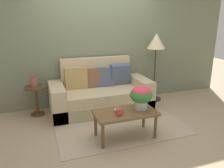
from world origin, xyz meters
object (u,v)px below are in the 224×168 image
object	(u,v)px
coffee_table	(125,115)
side_table	(36,95)
couch	(100,94)
floor_lamp	(156,46)
coffee_mug	(119,112)
snack_bowl	(118,110)
table_vase	(34,81)
potted_plant	(141,95)

from	to	relation	value
coffee_table	side_table	size ratio (longest dim) A/B	1.67
couch	floor_lamp	xyz separation A→B (m)	(1.34, 0.13, 0.94)
coffee_mug	floor_lamp	bearing A→B (deg)	45.66
floor_lamp	side_table	bearing A→B (deg)	-179.95
coffee_mug	snack_bowl	xyz separation A→B (m)	(0.03, 0.13, -0.02)
couch	coffee_table	xyz separation A→B (m)	(0.04, -1.27, 0.06)
snack_bowl	table_vase	xyz separation A→B (m)	(-1.20, 1.37, 0.21)
snack_bowl	table_vase	size ratio (longest dim) A/B	0.44
side_table	floor_lamp	distance (m)	2.75
potted_plant	floor_lamp	bearing A→B (deg)	53.13
floor_lamp	snack_bowl	distance (m)	2.12
coffee_table	table_vase	world-z (taller)	table_vase
floor_lamp	coffee_mug	xyz separation A→B (m)	(-1.45, -1.49, -0.77)
snack_bowl	potted_plant	bearing A→B (deg)	-2.17
couch	potted_plant	world-z (taller)	couch
floor_lamp	snack_bowl	world-z (taller)	floor_lamp
couch	potted_plant	size ratio (longest dim) A/B	5.47
coffee_mug	table_vase	size ratio (longest dim) A/B	0.54
floor_lamp	coffee_table	bearing A→B (deg)	-133.13
coffee_mug	snack_bowl	size ratio (longest dim) A/B	1.21
side_table	table_vase	xyz separation A→B (m)	(-0.01, 0.02, 0.28)
floor_lamp	table_vase	size ratio (longest dim) A/B	6.21
coffee_table	side_table	bearing A→B (deg)	133.15
side_table	potted_plant	xyz separation A→B (m)	(1.58, -1.37, 0.28)
snack_bowl	side_table	bearing A→B (deg)	131.29
floor_lamp	coffee_mug	distance (m)	2.22
couch	potted_plant	distance (m)	1.33
coffee_table	table_vase	distance (m)	1.96
side_table	table_vase	size ratio (longest dim) A/B	2.36
coffee_mug	couch	bearing A→B (deg)	85.37
floor_lamp	table_vase	bearing A→B (deg)	179.64
couch	snack_bowl	world-z (taller)	couch
floor_lamp	snack_bowl	bearing A→B (deg)	-136.36
side_table	floor_lamp	size ratio (longest dim) A/B	0.38
coffee_mug	potted_plant	bearing A→B (deg)	15.21
couch	snack_bowl	xyz separation A→B (m)	(-0.08, -1.23, 0.15)
floor_lamp	table_vase	distance (m)	2.69
coffee_table	potted_plant	world-z (taller)	potted_plant
snack_bowl	table_vase	world-z (taller)	table_vase
side_table	table_vase	bearing A→B (deg)	127.57
coffee_table	coffee_mug	world-z (taller)	coffee_mug
couch	side_table	distance (m)	1.28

